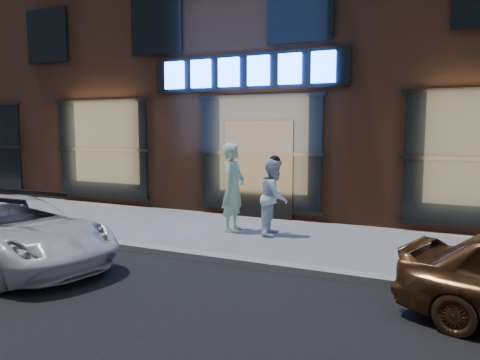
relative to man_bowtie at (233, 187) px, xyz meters
name	(u,v)px	position (x,y,z in m)	size (l,w,h in m)	color
ground	(171,256)	(-0.11, -2.26, -0.95)	(90.00, 90.00, 0.00)	slate
curb	(171,252)	(-0.11, -2.26, -0.89)	(60.00, 0.25, 0.12)	gray
storefront_building	(310,35)	(-0.11, 5.73, 4.20)	(30.20, 8.28, 10.30)	#54301E
man_bowtie	(233,187)	(0.00, 0.00, 0.00)	(0.69, 0.45, 1.90)	#BFFCD2
man_cap	(274,197)	(0.93, 0.05, -0.15)	(0.78, 0.60, 1.60)	white
white_suv	(12,232)	(-2.13, -3.82, -0.40)	(1.82, 3.96, 1.10)	silver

